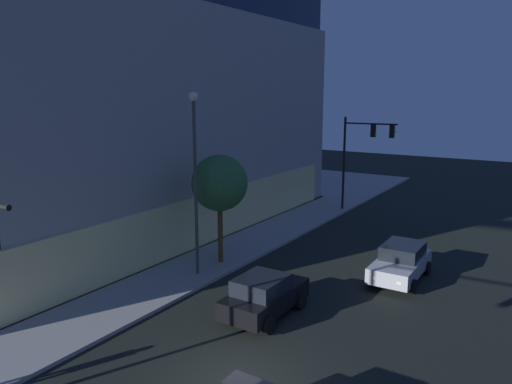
{
  "coord_description": "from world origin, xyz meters",
  "views": [
    {
      "loc": [
        -11.22,
        -7.87,
        8.83
      ],
      "look_at": [
        6.25,
        3.22,
        4.64
      ],
      "focal_mm": 34.36,
      "sensor_mm": 36.0,
      "label": 1
    }
  ],
  "objects_px": {
    "car_silver": "(401,262)",
    "car_black": "(264,295)",
    "sidewalk_tree": "(220,183)",
    "modern_building": "(42,102)",
    "traffic_light_far_corner": "(362,146)",
    "street_lamp_sidewalk": "(195,164)"
  },
  "relations": [
    {
      "from": "street_lamp_sidewalk",
      "to": "car_silver",
      "type": "xyz_separation_m",
      "value": [
        4.98,
        -8.5,
        -4.7
      ]
    },
    {
      "from": "sidewalk_tree",
      "to": "modern_building",
      "type": "bearing_deg",
      "value": 80.98
    },
    {
      "from": "car_black",
      "to": "street_lamp_sidewalk",
      "type": "bearing_deg",
      "value": 68.6
    },
    {
      "from": "traffic_light_far_corner",
      "to": "car_black",
      "type": "distance_m",
      "value": 19.44
    },
    {
      "from": "modern_building",
      "to": "car_silver",
      "type": "xyz_separation_m",
      "value": [
        0.06,
        -27.09,
        -7.32
      ]
    },
    {
      "from": "modern_building",
      "to": "street_lamp_sidewalk",
      "type": "xyz_separation_m",
      "value": [
        -4.91,
        -18.58,
        -2.62
      ]
    },
    {
      "from": "traffic_light_far_corner",
      "to": "car_silver",
      "type": "relative_size",
      "value": 1.54
    },
    {
      "from": "modern_building",
      "to": "sidewalk_tree",
      "type": "distance_m",
      "value": 19.16
    },
    {
      "from": "street_lamp_sidewalk",
      "to": "car_black",
      "type": "distance_m",
      "value": 7.16
    },
    {
      "from": "street_lamp_sidewalk",
      "to": "sidewalk_tree",
      "type": "bearing_deg",
      "value": 1.57
    },
    {
      "from": "sidewalk_tree",
      "to": "car_black",
      "type": "height_order",
      "value": "sidewalk_tree"
    },
    {
      "from": "sidewalk_tree",
      "to": "car_silver",
      "type": "relative_size",
      "value": 1.25
    },
    {
      "from": "traffic_light_far_corner",
      "to": "street_lamp_sidewalk",
      "type": "height_order",
      "value": "street_lamp_sidewalk"
    },
    {
      "from": "modern_building",
      "to": "traffic_light_far_corner",
      "type": "relative_size",
      "value": 4.64
    },
    {
      "from": "traffic_light_far_corner",
      "to": "sidewalk_tree",
      "type": "height_order",
      "value": "traffic_light_far_corner"
    },
    {
      "from": "car_black",
      "to": "car_silver",
      "type": "xyz_separation_m",
      "value": [
        6.95,
        -3.46,
        -0.01
      ]
    },
    {
      "from": "traffic_light_far_corner",
      "to": "sidewalk_tree",
      "type": "bearing_deg",
      "value": 172.09
    },
    {
      "from": "traffic_light_far_corner",
      "to": "street_lamp_sidewalk",
      "type": "xyz_separation_m",
      "value": [
        -16.78,
        2.0,
        0.55
      ]
    },
    {
      "from": "modern_building",
      "to": "car_silver",
      "type": "bearing_deg",
      "value": -89.87
    },
    {
      "from": "car_silver",
      "to": "car_black",
      "type": "bearing_deg",
      "value": 153.5
    },
    {
      "from": "sidewalk_tree",
      "to": "car_silver",
      "type": "bearing_deg",
      "value": -70.66
    },
    {
      "from": "street_lamp_sidewalk",
      "to": "traffic_light_far_corner",
      "type": "bearing_deg",
      "value": -6.81
    }
  ]
}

